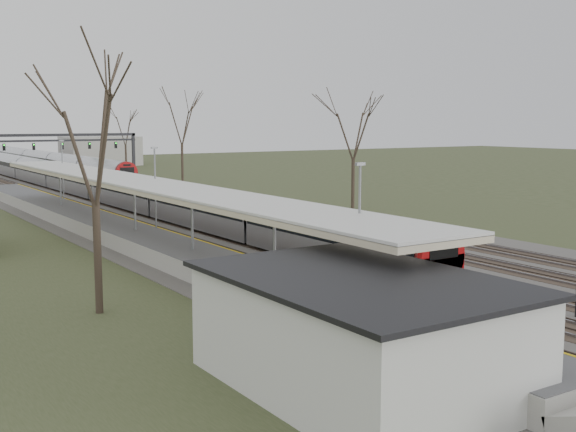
{
  "coord_description": "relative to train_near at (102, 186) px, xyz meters",
  "views": [
    {
      "loc": [
        -24.92,
        -7.45,
        7.6
      ],
      "look_at": [
        -1.68,
        28.28,
        2.0
      ],
      "focal_mm": 45.0,
      "sensor_mm": 36.0,
      "label": 1
    }
  ],
  "objects": [
    {
      "name": "station_building",
      "position": [
        -10.0,
        -51.55,
        0.12
      ],
      "size": [
        6.0,
        9.0,
        3.2
      ],
      "primitive_type": "cube",
      "color": "silver",
      "rests_on": "ground"
    },
    {
      "name": "track_bed",
      "position": [
        2.76,
        -4.55,
        -1.42
      ],
      "size": [
        24.0,
        160.0,
        0.22
      ],
      "color": "#474442",
      "rests_on": "ground"
    },
    {
      "name": "signal_gantry",
      "position": [
        2.79,
        25.44,
        3.43
      ],
      "size": [
        21.0,
        0.59,
        6.08
      ],
      "color": "black",
      "rests_on": "ground"
    },
    {
      "name": "train_near",
      "position": [
        0.0,
        0.0,
        0.0
      ],
      "size": [
        2.62,
        90.21,
        3.05
      ],
      "color": "#9FA2A9",
      "rests_on": "ground"
    },
    {
      "name": "platform",
      "position": [
        -6.55,
        -22.05,
        -0.98
      ],
      "size": [
        3.5,
        69.0,
        1.0
      ],
      "primitive_type": "cube",
      "color": "#9E9B93",
      "rests_on": "ground"
    },
    {
      "name": "train_far",
      "position": [
        7.0,
        49.35,
        0.0
      ],
      "size": [
        2.62,
        75.21,
        3.05
      ],
      "color": "#9FA2A9",
      "rests_on": "ground"
    },
    {
      "name": "canopy",
      "position": [
        -6.55,
        -26.56,
        2.45
      ],
      "size": [
        4.1,
        50.0,
        3.11
      ],
      "color": "slate",
      "rests_on": "platform"
    },
    {
      "name": "passenger",
      "position": [
        -5.66,
        -51.05,
        0.32
      ],
      "size": [
        0.5,
        0.66,
        1.61
      ],
      "primitive_type": "imported",
      "rotation": [
        0.0,
        0.0,
        1.35
      ],
      "color": "navy",
      "rests_on": "platform"
    },
    {
      "name": "tree_east_far",
      "position": [
        16.5,
        -17.55,
        5.81
      ],
      "size": [
        5.0,
        5.0,
        10.3
      ],
      "color": "#2D231C",
      "rests_on": "ground"
    },
    {
      "name": "tree_west_near",
      "position": [
        -13.5,
        -39.55,
        5.81
      ],
      "size": [
        5.0,
        5.0,
        10.3
      ],
      "color": "#2D231C",
      "rests_on": "ground"
    }
  ]
}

